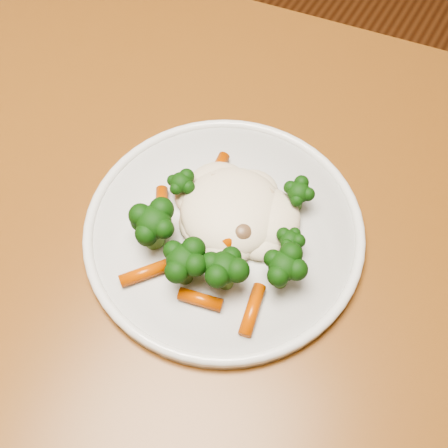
% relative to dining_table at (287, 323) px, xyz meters
% --- Properties ---
extents(dining_table, '(1.18, 0.87, 0.75)m').
position_rel_dining_table_xyz_m(dining_table, '(0.00, 0.00, 0.00)').
color(dining_table, brown).
rests_on(dining_table, ground).
extents(plate, '(0.27, 0.27, 0.01)m').
position_rel_dining_table_xyz_m(plate, '(-0.09, 0.01, 0.12)').
color(plate, silver).
rests_on(plate, dining_table).
extents(meal, '(0.18, 0.18, 0.05)m').
position_rel_dining_table_xyz_m(meal, '(-0.09, -0.00, 0.14)').
color(meal, '#F4E2C3').
rests_on(meal, plate).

